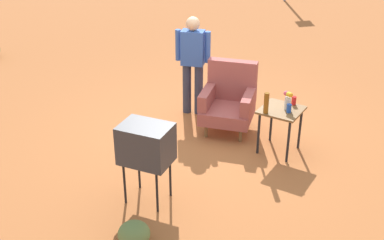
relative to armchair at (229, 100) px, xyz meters
The scene contains 10 objects.
ground_plane 0.62m from the armchair, 128.32° to the right, with size 60.00×60.00×0.00m, color #AD6033.
armchair is the anchor object (origin of this frame).
side_table 0.98m from the armchair, 13.92° to the right, with size 0.56×0.56×0.67m.
tv_on_stand 2.21m from the armchair, 88.85° to the right, with size 0.66×0.52×1.03m.
person_standing 0.91m from the armchair, 165.64° to the left, with size 0.54×0.32×1.64m.
bottle_tall_amber 0.99m from the armchair, 29.86° to the right, with size 0.07×0.07×0.30m, color brown.
soda_can_red 1.06m from the armchair, ahead, with size 0.07×0.07×0.12m, color red.
soda_can_blue 1.13m from the armchair, 14.62° to the right, with size 0.07×0.07×0.12m, color blue.
flower_vase 1.08m from the armchair, 11.01° to the right, with size 0.14×0.10×0.27m.
shrub_mid 3.00m from the armchair, 82.18° to the right, with size 0.36×0.36×0.28m, color olive.
Camera 1 is at (3.41, -5.96, 3.70)m, focal length 46.64 mm.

